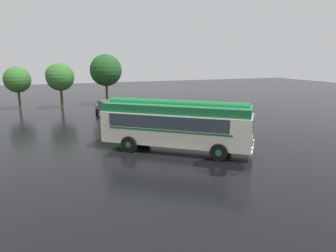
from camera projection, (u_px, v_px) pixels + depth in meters
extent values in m
plane|color=black|center=(179.00, 148.00, 21.10)|extent=(120.00, 120.00, 0.00)
cube|color=silver|center=(176.00, 128.00, 20.18)|extent=(9.41, 8.14, 2.10)
cube|color=#196B38|center=(176.00, 108.00, 19.89)|extent=(9.13, 7.86, 0.56)
cylinder|color=#196B38|center=(176.00, 104.00, 19.83)|extent=(7.84, 6.34, 0.60)
cube|color=#2D3842|center=(177.00, 116.00, 21.32)|extent=(6.31, 4.97, 0.84)
cube|color=#2D3842|center=(166.00, 123.00, 18.96)|extent=(6.31, 4.97, 0.84)
cube|color=#196B38|center=(178.00, 123.00, 21.41)|extent=(6.47, 5.09, 0.12)
cube|color=#196B38|center=(168.00, 131.00, 19.06)|extent=(6.47, 5.09, 0.12)
cube|color=#2D3842|center=(254.00, 123.00, 18.58)|extent=(1.39, 1.75, 0.88)
cube|color=black|center=(252.00, 144.00, 18.88)|extent=(0.60, 0.74, 0.56)
cube|color=silver|center=(252.00, 149.00, 18.95)|extent=(1.55, 1.93, 0.16)
sphere|color=white|center=(253.00, 141.00, 19.72)|extent=(0.22, 0.22, 0.22)
sphere|color=white|center=(252.00, 148.00, 18.05)|extent=(0.22, 0.22, 0.22)
cylinder|color=black|center=(224.00, 141.00, 20.73)|extent=(1.04, 0.90, 1.10)
cylinder|color=#196B38|center=(224.00, 141.00, 20.73)|extent=(0.50, 0.49, 0.39)
cylinder|color=black|center=(219.00, 152.00, 18.31)|extent=(1.04, 0.90, 1.10)
cylinder|color=#196B38|center=(219.00, 152.00, 18.31)|extent=(0.50, 0.49, 0.39)
cylinder|color=black|center=(143.00, 135.00, 22.46)|extent=(1.04, 0.90, 1.10)
cylinder|color=#196B38|center=(143.00, 135.00, 22.46)|extent=(0.50, 0.49, 0.39)
cylinder|color=black|center=(129.00, 144.00, 20.04)|extent=(1.04, 0.90, 1.10)
cylinder|color=#196B38|center=(129.00, 144.00, 20.04)|extent=(0.50, 0.49, 0.39)
cube|color=#4C5156|center=(108.00, 110.00, 32.67)|extent=(2.15, 4.36, 0.70)
cube|color=#4C5156|center=(107.00, 104.00, 32.66)|extent=(1.73, 2.34, 0.64)
cube|color=#2D3842|center=(114.00, 103.00, 32.99)|extent=(0.24, 1.92, 0.50)
cube|color=#2D3842|center=(100.00, 104.00, 32.32)|extent=(0.24, 1.92, 0.50)
cylinder|color=black|center=(119.00, 114.00, 32.01)|extent=(0.27, 0.66, 0.64)
cylinder|color=black|center=(103.00, 116.00, 31.23)|extent=(0.27, 0.66, 0.64)
cylinder|color=black|center=(112.00, 110.00, 34.27)|extent=(0.27, 0.66, 0.64)
cylinder|color=black|center=(97.00, 112.00, 33.49)|extent=(0.27, 0.66, 0.64)
cube|color=#144C28|center=(133.00, 108.00, 33.94)|extent=(1.78, 4.23, 0.70)
cube|color=#144C28|center=(132.00, 102.00, 33.93)|extent=(1.54, 2.21, 0.64)
cube|color=#2D3842|center=(139.00, 101.00, 34.18)|extent=(0.06, 1.93, 0.50)
cube|color=#2D3842|center=(126.00, 102.00, 33.68)|extent=(0.06, 1.93, 0.50)
cylinder|color=black|center=(143.00, 112.00, 33.11)|extent=(0.21, 0.64, 0.64)
cylinder|color=black|center=(128.00, 113.00, 32.53)|extent=(0.21, 0.64, 0.64)
cylinder|color=black|center=(138.00, 109.00, 35.50)|extent=(0.21, 0.64, 0.64)
cylinder|color=black|center=(123.00, 109.00, 34.92)|extent=(0.21, 0.64, 0.64)
cylinder|color=#4C3823|center=(19.00, 99.00, 36.72)|extent=(0.27, 0.27, 2.45)
sphere|color=#336B28|center=(17.00, 80.00, 36.18)|extent=(3.16, 3.16, 3.16)
sphere|color=#336B28|center=(13.00, 82.00, 35.74)|extent=(1.84, 1.84, 1.84)
cylinder|color=#4C3823|center=(62.00, 98.00, 37.41)|extent=(0.32, 0.32, 2.64)
sphere|color=#336B28|center=(60.00, 77.00, 36.84)|extent=(3.39, 3.39, 3.39)
sphere|color=#336B28|center=(55.00, 75.00, 36.64)|extent=(2.37, 2.37, 2.37)
cylinder|color=#4C3823|center=(107.00, 93.00, 40.31)|extent=(0.32, 0.32, 3.04)
sphere|color=#1E4C1E|center=(106.00, 70.00, 39.62)|extent=(4.19, 4.19, 4.19)
sphere|color=#1E4C1E|center=(103.00, 73.00, 39.32)|extent=(3.10, 3.10, 3.10)
cylinder|color=black|center=(218.00, 166.00, 17.50)|extent=(3.01, 3.01, 0.01)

